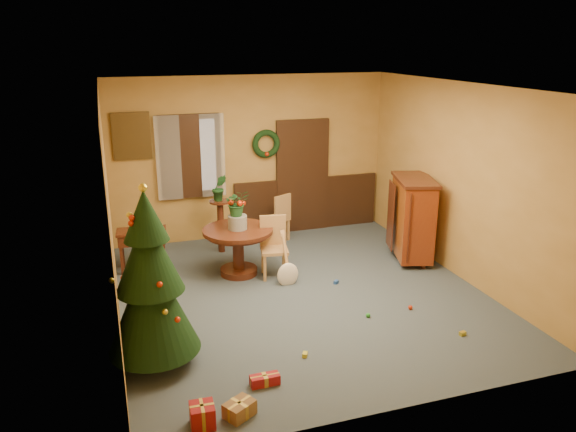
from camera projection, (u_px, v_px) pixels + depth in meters
name	position (u px, v px, depth m)	size (l,w,h in m)	color
room_envelope	(264.00, 175.00, 10.18)	(5.50, 5.50, 5.50)	#343F4C
dining_table	(238.00, 243.00, 8.55)	(1.07, 1.07, 0.74)	#32150B
urn	(238.00, 222.00, 8.45)	(0.29, 0.29, 0.21)	slate
centerpiece_plant	(237.00, 203.00, 8.36)	(0.36, 0.31, 0.40)	#1E4C23
chair_near	(274.00, 244.00, 8.54)	(0.47, 0.47, 0.93)	#A37841
chair_far	(279.00, 216.00, 9.98)	(0.51, 0.51, 0.88)	#A37841
guitar	(288.00, 260.00, 8.22)	(0.33, 0.15, 0.77)	#F4E4CB
plant_stand	(221.00, 220.00, 9.46)	(0.35, 0.35, 0.90)	#32150B
stand_plant	(219.00, 188.00, 9.29)	(0.25, 0.20, 0.45)	#19471E
christmas_tree	(150.00, 282.00, 6.02)	(1.01, 1.01, 2.08)	#382111
writing_desk	(142.00, 240.00, 8.72)	(0.78, 0.44, 0.67)	#32150B
sideboard	(413.00, 217.00, 9.08)	(0.86, 1.19, 1.38)	#59110A
gift_a	(240.00, 409.00, 5.40)	(0.35, 0.32, 0.15)	brown
gift_b	(202.00, 416.00, 5.25)	(0.23, 0.23, 0.23)	maroon
gift_c	(147.00, 309.00, 7.43)	(0.29, 0.30, 0.14)	brown
gift_d	(265.00, 380.00, 5.90)	(0.32, 0.13, 0.11)	maroon
toy_a	(336.00, 282.00, 8.35)	(0.08, 0.05, 0.05)	#224A97
toy_b	(368.00, 315.00, 7.33)	(0.06, 0.06, 0.06)	#268B26
toy_c	(305.00, 355.00, 6.43)	(0.08, 0.05, 0.05)	gold
toy_d	(410.00, 307.00, 7.55)	(0.06, 0.06, 0.06)	red
toy_e	(463.00, 333.00, 6.89)	(0.08, 0.05, 0.05)	gold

